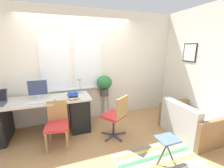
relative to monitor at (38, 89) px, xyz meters
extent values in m
plane|color=tan|center=(0.94, -0.46, -0.99)|extent=(14.00, 14.00, 0.00)
cube|color=white|center=(0.94, 0.35, 0.36)|extent=(9.00, 0.06, 2.70)
cube|color=white|center=(0.38, 0.31, 0.45)|extent=(0.68, 0.02, 1.24)
cube|color=white|center=(0.38, 0.30, 0.45)|extent=(0.61, 0.01, 1.17)
cube|color=white|center=(1.13, 0.31, 0.45)|extent=(0.68, 0.02, 1.24)
cube|color=white|center=(1.13, 0.30, 0.45)|extent=(0.61, 0.01, 1.17)
cube|color=white|center=(0.75, 0.32, -0.16)|extent=(1.47, 0.11, 0.04)
cube|color=white|center=(3.47, -0.46, 0.36)|extent=(0.06, 9.00, 2.70)
cube|color=black|center=(3.43, -0.52, 0.71)|extent=(0.02, 0.38, 0.43)
cube|color=white|center=(3.42, -0.52, 0.71)|extent=(0.01, 0.33, 0.38)
cube|color=beige|center=(0.01, -0.10, -0.23)|extent=(2.07, 0.73, 0.03)
cube|color=black|center=(0.80, -0.10, -0.61)|extent=(0.40, 0.65, 0.74)
cylinder|color=silver|center=(0.00, 0.00, -0.20)|extent=(0.14, 0.14, 0.02)
cylinder|color=silver|center=(0.00, 0.00, -0.16)|extent=(0.04, 0.04, 0.07)
cube|color=silver|center=(0.00, 0.00, 0.02)|extent=(0.39, 0.02, 0.33)
cube|color=navy|center=(0.00, -0.01, 0.02)|extent=(0.36, 0.01, 0.30)
cube|color=silver|center=(0.02, -0.30, -0.20)|extent=(0.41, 0.15, 0.02)
ellipsoid|color=slate|center=(0.33, -0.31, -0.19)|extent=(0.04, 0.07, 0.03)
cylinder|color=#ADADB2|center=(0.88, 0.12, -0.20)|extent=(0.13, 0.13, 0.01)
cylinder|color=#ADADB2|center=(0.88, 0.12, -0.06)|extent=(0.02, 0.02, 0.29)
ellipsoid|color=#ADADB2|center=(0.88, 0.12, 0.11)|extent=(0.11, 0.11, 0.07)
cube|color=orange|center=(0.69, -0.31, -0.20)|extent=(0.16, 0.15, 0.02)
cube|color=white|center=(0.69, -0.30, -0.17)|extent=(0.24, 0.21, 0.03)
cube|color=black|center=(0.69, -0.31, -0.14)|extent=(0.19, 0.13, 0.04)
cube|color=#2851B2|center=(0.67, -0.31, -0.10)|extent=(0.23, 0.20, 0.04)
cube|color=#2851B2|center=(0.68, -0.31, -0.07)|extent=(0.17, 0.15, 0.03)
cylinder|color=#B2844C|center=(0.13, -0.81, -0.78)|extent=(0.04, 0.04, 0.40)
cylinder|color=#B2844C|center=(0.48, -0.85, -0.78)|extent=(0.04, 0.04, 0.40)
cylinder|color=#B2844C|center=(0.17, -0.46, -0.78)|extent=(0.04, 0.04, 0.40)
cylinder|color=#B2844C|center=(0.52, -0.51, -0.78)|extent=(0.04, 0.04, 0.40)
cube|color=red|center=(0.33, -0.66, -0.58)|extent=(0.45, 0.43, 0.06)
cube|color=#B2844C|center=(0.35, -0.45, -0.35)|extent=(0.37, 0.08, 0.40)
cube|color=#47474C|center=(1.31, -0.77, -0.97)|extent=(0.24, 0.18, 0.03)
cube|color=#47474C|center=(1.46, -0.82, -0.97)|extent=(0.11, 0.27, 0.03)
cube|color=#47474C|center=(1.56, -0.69, -0.97)|extent=(0.27, 0.05, 0.03)
cube|color=#47474C|center=(1.47, -0.56, -0.97)|extent=(0.13, 0.27, 0.03)
cube|color=#47474C|center=(1.32, -0.61, -0.97)|extent=(0.24, 0.20, 0.03)
cylinder|color=#333338|center=(1.43, -0.69, -0.76)|extent=(0.04, 0.04, 0.40)
cube|color=red|center=(1.43, -0.69, -0.53)|extent=(0.55, 0.54, 0.06)
cube|color=#B2844C|center=(1.54, -0.86, -0.29)|extent=(0.33, 0.24, 0.41)
cube|color=beige|center=(2.98, -1.18, -0.78)|extent=(0.78, 0.94, 0.40)
cube|color=beige|center=(2.67, -1.18, -0.42)|extent=(0.16, 0.94, 0.32)
cube|color=olive|center=(2.98, -1.69, -0.69)|extent=(0.78, 0.09, 0.58)
cube|color=olive|center=(2.98, -0.67, -0.69)|extent=(0.78, 0.09, 0.58)
cylinder|color=#333338|center=(1.51, 0.21, -0.37)|extent=(0.22, 0.22, 0.02)
cylinder|color=#333338|center=(1.60, 0.21, -0.68)|extent=(0.01, 0.01, 0.61)
cylinder|color=#333338|center=(1.46, 0.29, -0.68)|extent=(0.01, 0.01, 0.61)
cylinder|color=#333338|center=(1.46, 0.13, -0.68)|extent=(0.01, 0.01, 0.61)
cylinder|color=#514C47|center=(1.51, 0.21, -0.28)|extent=(0.21, 0.21, 0.16)
ellipsoid|color=#2D7038|center=(1.51, 0.21, -0.04)|extent=(0.39, 0.39, 0.35)
cube|color=gray|center=(1.89, -1.63, -0.98)|extent=(1.42, 0.82, 0.01)
cube|color=#DBCC4C|center=(1.89, -1.72, -0.98)|extent=(1.39, 0.07, 0.00)
cube|color=#388E4C|center=(1.89, -1.54, -0.98)|extent=(1.39, 0.07, 0.00)
cube|color=#DBCC4C|center=(1.89, -1.36, -0.98)|extent=(1.39, 0.07, 0.00)
cube|color=slate|center=(1.95, -1.70, -0.55)|extent=(0.32, 0.27, 0.02)
cylinder|color=#4C3D2D|center=(1.89, -1.70, -0.77)|extent=(0.23, 0.02, 0.44)
cylinder|color=#4C3D2D|center=(2.01, -1.70, -0.77)|extent=(0.23, 0.02, 0.44)
camera|label=1|loc=(0.45, -3.34, 0.84)|focal=24.00mm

